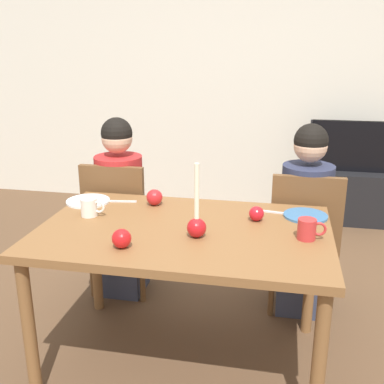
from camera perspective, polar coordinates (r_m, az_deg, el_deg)
ground_plane at (r=2.62m, az=-0.91°, el=-19.81°), size 7.68×7.68×0.00m
back_wall at (r=4.66m, az=5.95°, el=14.03°), size 6.40×0.10×2.60m
dining_table at (r=2.28m, az=-0.99°, el=-6.39°), size 1.40×0.90×0.75m
chair_left at (r=3.02m, az=-8.93°, el=-3.52°), size 0.40×0.40×0.90m
chair_right at (r=2.86m, az=13.58°, el=-5.12°), size 0.40×0.40×0.90m
person_left_child at (r=3.03m, az=-8.77°, el=-2.29°), size 0.30×0.30×1.17m
person_right_child at (r=2.86m, az=13.65°, el=-3.80°), size 0.30×0.30×1.17m
tv_stand at (r=4.58m, az=18.66°, el=-0.43°), size 0.64×0.40×0.48m
tv at (r=4.46m, az=19.26°, el=5.31°), size 0.79×0.05×0.46m
candle_centerpiece at (r=2.12m, az=0.57°, el=-3.76°), size 0.09×0.09×0.35m
plate_left at (r=2.67m, az=-12.65°, el=-1.09°), size 0.24×0.24×0.01m
plate_right at (r=2.45m, az=13.77°, el=-2.84°), size 0.22×0.22×0.01m
mug_left at (r=2.44m, az=-12.47°, el=-1.83°), size 0.13×0.08×0.09m
mug_right at (r=2.17m, az=14.01°, el=-4.45°), size 0.13×0.08×0.10m
fork_left at (r=2.63m, az=-8.75°, el=-1.14°), size 0.18×0.04×0.01m
fork_right at (r=2.48m, az=9.67°, el=-2.42°), size 0.18×0.04×0.01m
apple_near_candle at (r=2.04m, az=-8.64°, el=-5.67°), size 0.09×0.09×0.09m
apple_by_left_plate at (r=2.34m, az=7.92°, el=-2.65°), size 0.08×0.08×0.08m
apple_by_right_mug at (r=2.55m, az=-4.63°, el=-0.65°), size 0.09×0.09×0.09m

